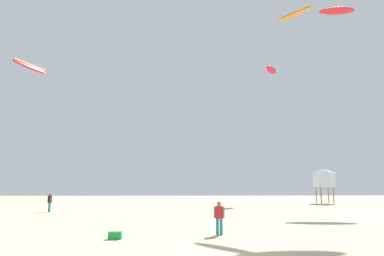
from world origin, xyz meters
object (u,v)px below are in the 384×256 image
(cooler_box, at_px, (115,235))
(kite_aloft_1, at_px, (337,11))
(person_foreground, at_px, (219,215))
(lifeguard_tower, at_px, (324,178))
(kite_aloft_0, at_px, (30,67))
(person_midground, at_px, (50,201))
(kite_aloft_3, at_px, (271,70))
(kite_aloft_2, at_px, (295,14))

(cooler_box, bearing_deg, kite_aloft_1, 49.86)
(kite_aloft_1, bearing_deg, person_foreground, -124.99)
(lifeguard_tower, relative_size, kite_aloft_0, 1.05)
(person_foreground, height_order, person_midground, person_foreground)
(lifeguard_tower, bearing_deg, person_midground, -156.12)
(person_foreground, relative_size, kite_aloft_0, 0.39)
(person_foreground, distance_m, kite_aloft_0, 24.25)
(lifeguard_tower, height_order, kite_aloft_0, kite_aloft_0)
(kite_aloft_1, bearing_deg, cooler_box, -130.14)
(person_foreground, distance_m, kite_aloft_3, 39.82)
(lifeguard_tower, height_order, cooler_box, lifeguard_tower)
(lifeguard_tower, bearing_deg, kite_aloft_3, 119.28)
(lifeguard_tower, relative_size, kite_aloft_3, 1.11)
(cooler_box, distance_m, kite_aloft_2, 23.31)
(kite_aloft_3, bearing_deg, kite_aloft_1, -49.04)
(person_foreground, distance_m, person_midground, 18.87)
(person_foreground, bearing_deg, cooler_box, 108.15)
(lifeguard_tower, distance_m, kite_aloft_1, 21.48)
(person_foreground, height_order, lifeguard_tower, lifeguard_tower)
(kite_aloft_1, height_order, kite_aloft_3, kite_aloft_1)
(person_foreground, xyz_separation_m, cooler_box, (-4.64, -1.10, -0.74))
(person_midground, relative_size, kite_aloft_1, 0.34)
(kite_aloft_3, bearing_deg, kite_aloft_0, -144.33)
(kite_aloft_2, relative_size, kite_aloft_3, 0.91)
(kite_aloft_2, bearing_deg, person_midground, 170.87)
(kite_aloft_0, bearing_deg, person_foreground, -42.98)
(person_midground, distance_m, kite_aloft_2, 25.71)
(cooler_box, bearing_deg, kite_aloft_2, 43.80)
(person_midground, bearing_deg, lifeguard_tower, -12.08)
(person_foreground, relative_size, kite_aloft_3, 0.41)
(person_foreground, xyz_separation_m, lifeguard_tower, (15.44, 26.35, 2.15))
(cooler_box, distance_m, kite_aloft_0, 22.74)
(kite_aloft_0, relative_size, kite_aloft_2, 1.17)
(person_midground, xyz_separation_m, kite_aloft_1, (30.94, 12.04, 23.46))
(kite_aloft_1, distance_m, kite_aloft_2, 20.30)
(cooler_box, xyz_separation_m, kite_aloft_3, (15.98, 34.76, 18.73))
(kite_aloft_0, relative_size, kite_aloft_3, 1.06)
(kite_aloft_0, distance_m, kite_aloft_1, 37.32)
(person_midground, bearing_deg, kite_aloft_2, -45.09)
(person_foreground, height_order, kite_aloft_0, kite_aloft_0)
(person_foreground, bearing_deg, lifeguard_tower, -25.55)
(person_midground, bearing_deg, kite_aloft_3, 3.40)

